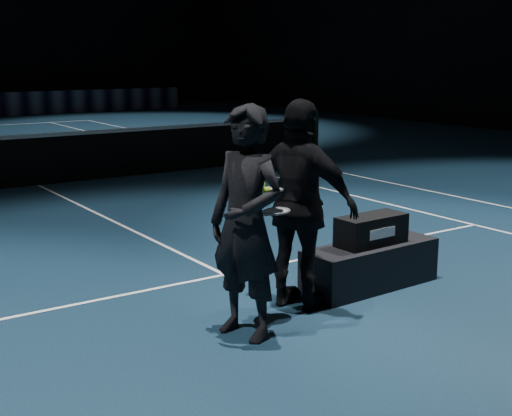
{
  "coord_description": "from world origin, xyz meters",
  "views": [
    {
      "loc": [
        -3.86,
        -12.72,
        2.35
      ],
      "look_at": [
        -0.53,
        -7.8,
        1.06
      ],
      "focal_mm": 50.0,
      "sensor_mm": 36.0,
      "label": 1
    }
  ],
  "objects_px": {
    "racket_lower": "(276,211)",
    "tennis_balls": "(263,189)",
    "player_bench": "(370,266)",
    "player_b": "(300,206)",
    "racket_bag": "(371,230)",
    "racket_upper": "(270,189)",
    "player_a": "(246,223)"
  },
  "relations": [
    {
      "from": "player_bench",
      "to": "player_b",
      "type": "relative_size",
      "value": 0.77
    },
    {
      "from": "racket_bag",
      "to": "player_bench",
      "type": "bearing_deg",
      "value": 0.0
    },
    {
      "from": "racket_lower",
      "to": "player_a",
      "type": "bearing_deg",
      "value": 180.0
    },
    {
      "from": "racket_upper",
      "to": "tennis_balls",
      "type": "relative_size",
      "value": 5.67
    },
    {
      "from": "racket_bag",
      "to": "racket_upper",
      "type": "xyz_separation_m",
      "value": [
        -1.39,
        -0.18,
        0.59
      ]
    },
    {
      "from": "racket_bag",
      "to": "player_a",
      "type": "distance_m",
      "value": 1.83
    },
    {
      "from": "player_bench",
      "to": "racket_upper",
      "type": "bearing_deg",
      "value": -175.11
    },
    {
      "from": "player_bench",
      "to": "racket_upper",
      "type": "relative_size",
      "value": 2.22
    },
    {
      "from": "player_bench",
      "to": "tennis_balls",
      "type": "bearing_deg",
      "value": -172.58
    },
    {
      "from": "player_b",
      "to": "tennis_balls",
      "type": "distance_m",
      "value": 0.65
    },
    {
      "from": "racket_bag",
      "to": "tennis_balls",
      "type": "xyz_separation_m",
      "value": [
        -1.51,
        -0.26,
        0.63
      ]
    },
    {
      "from": "tennis_balls",
      "to": "racket_bag",
      "type": "bearing_deg",
      "value": 9.9
    },
    {
      "from": "player_bench",
      "to": "racket_bag",
      "type": "relative_size",
      "value": 2.0
    },
    {
      "from": "tennis_balls",
      "to": "racket_lower",
      "type": "bearing_deg",
      "value": 19.31
    },
    {
      "from": "player_b",
      "to": "racket_lower",
      "type": "relative_size",
      "value": 2.88
    },
    {
      "from": "racket_lower",
      "to": "tennis_balls",
      "type": "xyz_separation_m",
      "value": [
        -0.18,
        -0.06,
        0.23
      ]
    },
    {
      "from": "racket_upper",
      "to": "tennis_balls",
      "type": "distance_m",
      "value": 0.15
    },
    {
      "from": "player_a",
      "to": "racket_upper",
      "type": "distance_m",
      "value": 0.46
    },
    {
      "from": "player_bench",
      "to": "tennis_balls",
      "type": "distance_m",
      "value": 1.84
    },
    {
      "from": "racket_bag",
      "to": "player_b",
      "type": "height_order",
      "value": "player_b"
    },
    {
      "from": "player_a",
      "to": "tennis_balls",
      "type": "height_order",
      "value": "player_a"
    },
    {
      "from": "racket_bag",
      "to": "player_a",
      "type": "height_order",
      "value": "player_a"
    },
    {
      "from": "racket_lower",
      "to": "tennis_balls",
      "type": "distance_m",
      "value": 0.3
    },
    {
      "from": "player_b",
      "to": "tennis_balls",
      "type": "height_order",
      "value": "player_b"
    },
    {
      "from": "racket_lower",
      "to": "racket_upper",
      "type": "distance_m",
      "value": 0.21
    },
    {
      "from": "player_b",
      "to": "racket_upper",
      "type": "xyz_separation_m",
      "value": [
        -0.43,
        -0.12,
        0.22
      ]
    },
    {
      "from": "player_bench",
      "to": "player_a",
      "type": "relative_size",
      "value": 0.77
    },
    {
      "from": "player_bench",
      "to": "racket_lower",
      "type": "xyz_separation_m",
      "value": [
        -1.33,
        -0.2,
        0.78
      ]
    },
    {
      "from": "player_a",
      "to": "racket_upper",
      "type": "xyz_separation_m",
      "value": [
        0.36,
        0.18,
        0.22
      ]
    },
    {
      "from": "player_a",
      "to": "player_b",
      "type": "distance_m",
      "value": 0.85
    },
    {
      "from": "tennis_balls",
      "to": "player_bench",
      "type": "bearing_deg",
      "value": 9.9
    },
    {
      "from": "player_bench",
      "to": "racket_upper",
      "type": "distance_m",
      "value": 1.71
    }
  ]
}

